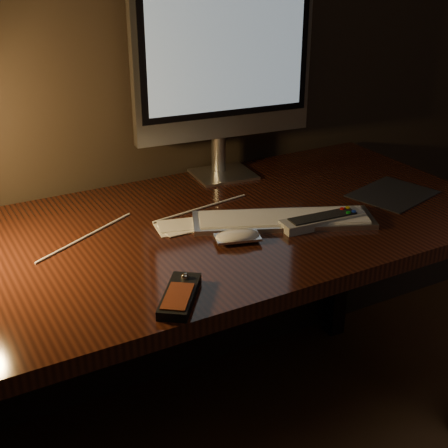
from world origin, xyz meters
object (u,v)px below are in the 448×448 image
media_remote (180,295)px  mouse (237,238)px  desk (185,261)px  tv_remote (322,220)px  monitor (224,64)px  keyboard (283,219)px

media_remote → mouse: bearing=-16.5°
desk → mouse: 0.24m
tv_remote → monitor: bearing=100.2°
monitor → tv_remote: bearing=-78.9°
keyboard → tv_remote: tv_remote is taller
monitor → tv_remote: (0.04, -0.43, -0.32)m
keyboard → monitor: bearing=108.8°
desk → monitor: bearing=42.2°
desk → mouse: bearing=-76.1°
mouse → tv_remote: bearing=11.7°
keyboard → mouse: bearing=-141.5°
desk → mouse: mouse is taller
tv_remote → keyboard: bearing=146.3°
monitor → tv_remote: size_ratio=2.48×
desk → monitor: (0.24, 0.22, 0.46)m
monitor → keyboard: (-0.03, -0.37, -0.32)m
mouse → tv_remote: size_ratio=0.47×
desk → keyboard: 0.29m
mouse → media_remote: size_ratio=0.65×
keyboard → media_remote: (-0.39, -0.21, 0.00)m
mouse → media_remote: media_remote is taller
media_remote → monitor: bearing=0.9°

